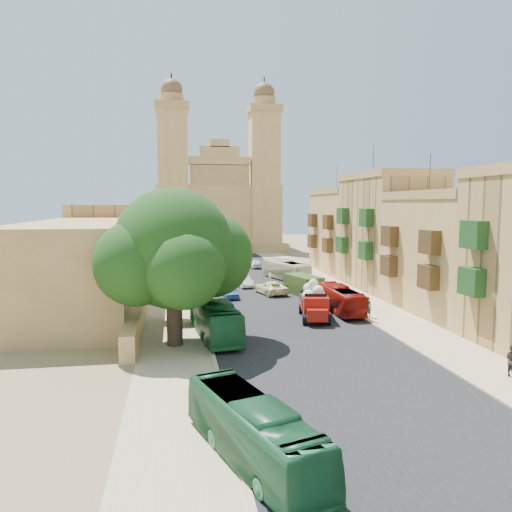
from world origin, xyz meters
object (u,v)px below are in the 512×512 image
object	(u,v)px
street_tree_c	(170,254)
red_truck	(314,302)
car_dkblue	(204,265)
pedestrian_c	(356,301)
street_tree_a	(168,280)
car_white_b	(255,264)
street_tree_d	(171,247)
ficus_tree	(175,253)
street_tree_b	(170,264)
bus_green_south	(253,431)
bus_cream_east	(286,270)
bus_green_north	(214,318)
bus_red_east	(339,299)
car_white_a	(243,281)
olive_pickup	(303,285)
pedestrian_a	(368,307)
church	(217,206)
car_cream	(270,288)
car_blue_b	(205,260)
car_blue_a	(231,292)

from	to	relation	value
street_tree_c	red_truck	xyz separation A→B (m)	(12.59, -25.78, -1.94)
car_dkblue	pedestrian_c	bearing A→B (deg)	-75.44
street_tree_a	car_white_b	bearing A→B (deg)	68.83
street_tree_a	street_tree_d	xyz separation A→B (m)	(0.00, 36.00, -0.20)
ficus_tree	car_white_b	bearing A→B (deg)	73.37
street_tree_b	red_truck	distance (m)	18.78
bus_green_south	bus_cream_east	size ratio (longest dim) A/B	0.95
bus_green_north	bus_red_east	bearing A→B (deg)	22.75
ficus_tree	bus_cream_east	xyz separation A→B (m)	(14.52, 28.71, -5.33)
bus_cream_east	car_white_a	distance (m)	7.75
olive_pickup	car_white_b	distance (m)	23.86
pedestrian_a	pedestrian_c	bearing A→B (deg)	-69.19
ficus_tree	car_dkblue	xyz separation A→B (m)	(4.46, 42.58, -6.11)
bus_green_south	bus_cream_east	distance (m)	47.15
street_tree_d	bus_green_south	bearing A→B (deg)	-86.71
bus_red_east	car_dkblue	world-z (taller)	bus_red_east
church	street_tree_a	distance (m)	67.62
street_tree_a	car_cream	size ratio (longest dim) A/B	1.02
bus_green_north	car_white_b	bearing A→B (deg)	70.53
street_tree_b	pedestrian_c	bearing A→B (deg)	-31.15
car_white_a	bus_cream_east	bearing A→B (deg)	23.88
street_tree_b	car_blue_b	size ratio (longest dim) A/B	1.53
bus_cream_east	car_white_b	bearing A→B (deg)	-97.60
ficus_tree	bus_green_north	xyz separation A→B (m)	(2.90, 2.00, -5.22)
red_truck	bus_cream_east	distance (m)	22.65
street_tree_b	car_cream	distance (m)	11.50
bus_cream_east	car_blue_b	world-z (taller)	bus_cream_east
bus_green_north	car_blue_a	size ratio (longest dim) A/B	2.60
church	street_tree_b	bearing A→B (deg)	-100.38
car_white_b	street_tree_d	bearing A→B (deg)	-13.50
ficus_tree	street_tree_a	size ratio (longest dim) A/B	2.13
bus_cream_east	car_white_b	size ratio (longest dim) A/B	2.41
red_truck	bus_red_east	bearing A→B (deg)	38.30
street_tree_c	car_blue_b	xyz separation A→B (m)	(5.57, 16.69, -2.89)
street_tree_a	bus_green_north	distance (m)	7.25
ficus_tree	car_blue_a	size ratio (longest dim) A/B	2.84
car_white_b	pedestrian_a	size ratio (longest dim) A/B	2.10
street_tree_c	car_blue_a	world-z (taller)	street_tree_c
street_tree_d	pedestrian_a	size ratio (longest dim) A/B	2.65
bus_green_south	street_tree_c	bearing A→B (deg)	75.90
car_blue_b	pedestrian_a	distance (m)	44.20
bus_red_east	bus_green_south	bearing A→B (deg)	63.31
bus_green_south	pedestrian_a	xyz separation A→B (m)	(14.00, 23.10, -0.32)
ficus_tree	pedestrian_a	world-z (taller)	ficus_tree
bus_green_north	street_tree_b	bearing A→B (deg)	95.08
bus_green_south	car_blue_b	bearing A→B (deg)	70.00
bus_red_east	car_white_a	bearing A→B (deg)	-67.15
street_tree_a	bus_red_east	world-z (taller)	street_tree_a
street_tree_c	pedestrian_a	size ratio (longest dim) A/B	2.74
olive_pickup	street_tree_a	bearing A→B (deg)	-146.03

